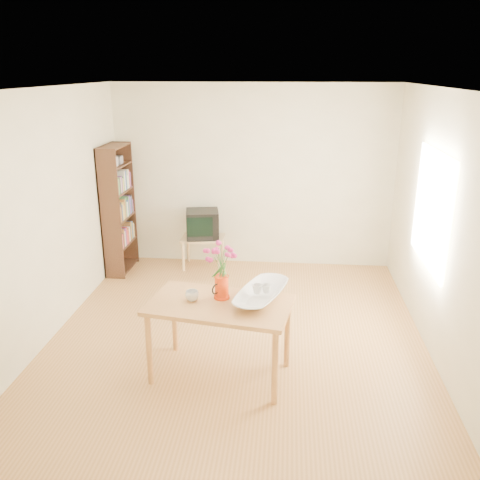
# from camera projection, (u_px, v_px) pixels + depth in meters

# --- Properties ---
(room) EXTENTS (4.50, 4.50, 4.50)m
(room) POSITION_uv_depth(u_px,v_px,m) (240.00, 221.00, 5.15)
(room) COLOR #A5703A
(room) RESTS_ON ground
(table) EXTENTS (1.39, 0.94, 0.75)m
(table) POSITION_uv_depth(u_px,v_px,m) (220.00, 312.00, 4.64)
(table) COLOR #BA7B40
(table) RESTS_ON ground
(tv_stand) EXTENTS (0.60, 0.45, 0.46)m
(tv_stand) POSITION_uv_depth(u_px,v_px,m) (203.00, 242.00, 7.36)
(tv_stand) COLOR tan
(tv_stand) RESTS_ON ground
(bookshelf) EXTENTS (0.28, 0.70, 1.80)m
(bookshelf) POSITION_uv_depth(u_px,v_px,m) (119.00, 214.00, 7.11)
(bookshelf) COLOR black
(bookshelf) RESTS_ON ground
(pitcher) EXTENTS (0.15, 0.20, 0.22)m
(pitcher) POSITION_uv_depth(u_px,v_px,m) (222.00, 288.00, 4.68)
(pitcher) COLOR #E73C0D
(pitcher) RESTS_ON table
(flowers) EXTENTS (0.25, 0.25, 0.36)m
(flowers) POSITION_uv_depth(u_px,v_px,m) (221.00, 258.00, 4.59)
(flowers) COLOR #EF3896
(flowers) RESTS_ON pitcher
(mug) EXTENTS (0.14, 0.14, 0.10)m
(mug) POSITION_uv_depth(u_px,v_px,m) (192.00, 296.00, 4.65)
(mug) COLOR white
(mug) RESTS_ON table
(bowl) EXTENTS (0.68, 0.68, 0.50)m
(bowl) POSITION_uv_depth(u_px,v_px,m) (262.00, 273.00, 4.64)
(bowl) COLOR white
(bowl) RESTS_ON table
(teacup_a) EXTENTS (0.10, 0.10, 0.07)m
(teacup_a) POSITION_uv_depth(u_px,v_px,m) (257.00, 277.00, 4.65)
(teacup_a) COLOR white
(teacup_a) RESTS_ON bowl
(teacup_b) EXTENTS (0.08, 0.08, 0.07)m
(teacup_b) POSITION_uv_depth(u_px,v_px,m) (267.00, 277.00, 4.67)
(teacup_b) COLOR white
(teacup_b) RESTS_ON bowl
(television) EXTENTS (0.52, 0.50, 0.40)m
(television) POSITION_uv_depth(u_px,v_px,m) (203.00, 223.00, 7.29)
(television) COLOR black
(television) RESTS_ON tv_stand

